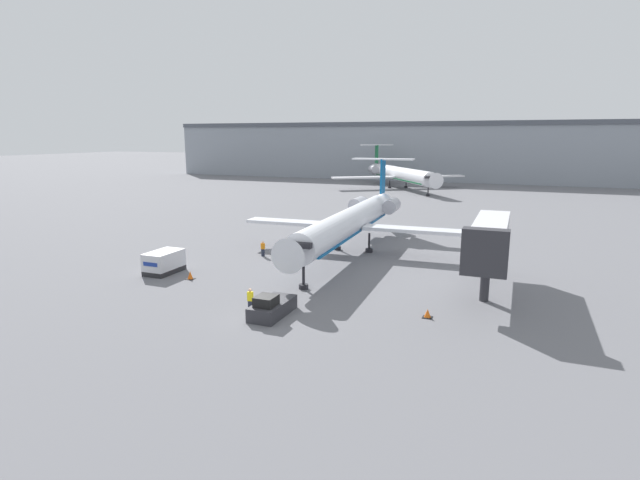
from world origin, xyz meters
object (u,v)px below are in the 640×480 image
object	(u,v)px
airplane_main	(351,220)
jet_bridge	(490,239)
worker_by_wing	(263,248)
airplane_parked_far_left	(400,174)
pushback_tug	(272,307)
traffic_cone_left	(190,275)
traffic_cone_right	(428,314)
luggage_cart	(164,262)
worker_near_tug	(250,300)

from	to	relation	value
airplane_main	jet_bridge	size ratio (longest dim) A/B	2.59
worker_by_wing	airplane_parked_far_left	bearing A→B (deg)	92.02
worker_by_wing	airplane_parked_far_left	size ratio (longest dim) A/B	0.05
pushback_tug	traffic_cone_left	size ratio (longest dim) A/B	5.76
airplane_main	traffic_cone_left	world-z (taller)	airplane_main
worker_by_wing	traffic_cone_right	xyz separation A→B (m)	(19.56, -11.94, -0.56)
worker_by_wing	traffic_cone_left	world-z (taller)	worker_by_wing
traffic_cone_left	airplane_parked_far_left	distance (m)	85.30
luggage_cart	jet_bridge	xyz separation A→B (m)	(28.40, 5.28, 3.43)
airplane_main	traffic_cone_right	size ratio (longest dim) A/B	49.72
airplane_main	traffic_cone_right	distance (m)	20.82
traffic_cone_left	traffic_cone_right	size ratio (longest dim) A/B	1.11
traffic_cone_right	jet_bridge	xyz separation A→B (m)	(3.41, 7.93, 4.16)
worker_near_tug	traffic_cone_left	distance (m)	10.78
airplane_parked_far_left	traffic_cone_right	bearing A→B (deg)	-75.68
luggage_cart	airplane_parked_far_left	distance (m)	84.43
luggage_cart	traffic_cone_left	size ratio (longest dim) A/B	4.99
pushback_tug	traffic_cone_left	xyz separation A→B (m)	(-11.05, 5.46, -0.27)
airplane_parked_far_left	worker_near_tug	bearing A→B (deg)	-83.67
jet_bridge	airplane_parked_far_left	bearing A→B (deg)	107.95
luggage_cart	traffic_cone_right	world-z (taller)	luggage_cart
airplane_main	jet_bridge	bearing A→B (deg)	-31.79
airplane_main	traffic_cone_left	bearing A→B (deg)	-123.20
airplane_parked_far_left	luggage_cart	bearing A→B (deg)	-91.89
jet_bridge	airplane_main	bearing A→B (deg)	148.21
traffic_cone_left	jet_bridge	distance (m)	25.92
traffic_cone_left	worker_by_wing	bearing A→B (deg)	79.55
airplane_main	worker_by_wing	distance (m)	10.04
worker_near_tug	jet_bridge	distance (m)	19.73
worker_by_wing	traffic_cone_left	distance (m)	10.36
worker_by_wing	airplane_parked_far_left	xyz separation A→B (m)	(-2.65, 75.07, 2.68)
pushback_tug	jet_bridge	world-z (taller)	jet_bridge
traffic_cone_left	traffic_cone_right	distance (m)	21.51
airplane_main	traffic_cone_right	bearing A→B (deg)	-56.34
airplane_main	luggage_cart	distance (m)	20.00
traffic_cone_right	jet_bridge	size ratio (longest dim) A/B	0.05
worker_near_tug	traffic_cone_left	size ratio (longest dim) A/B	2.38
pushback_tug	jet_bridge	xyz separation A→B (m)	(13.79, 11.63, 3.83)
airplane_parked_far_left	traffic_cone_left	bearing A→B (deg)	-89.48
traffic_cone_left	jet_bridge	bearing A→B (deg)	13.94
luggage_cart	airplane_parked_far_left	bearing A→B (deg)	88.11
pushback_tug	luggage_cart	bearing A→B (deg)	156.49
worker_near_tug	jet_bridge	bearing A→B (deg)	36.73
worker_by_wing	traffic_cone_left	bearing A→B (deg)	-100.45
pushback_tug	worker_by_wing	distance (m)	18.13
pushback_tug	airplane_main	bearing A→B (deg)	92.78
pushback_tug	jet_bridge	size ratio (longest dim) A/B	0.33
luggage_cart	worker_by_wing	xyz separation A→B (m)	(5.43, 9.28, -0.17)
traffic_cone_right	airplane_parked_far_left	world-z (taller)	airplane_parked_far_left
pushback_tug	traffic_cone_left	bearing A→B (deg)	153.70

